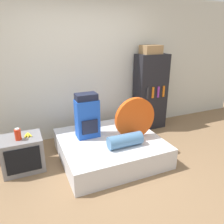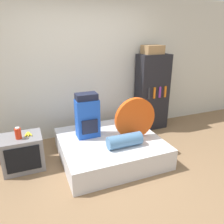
{
  "view_description": "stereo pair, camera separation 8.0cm",
  "coord_description": "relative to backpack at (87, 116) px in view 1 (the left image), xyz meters",
  "views": [
    {
      "loc": [
        -1.06,
        -2.31,
        1.96
      ],
      "look_at": [
        0.22,
        0.63,
        0.78
      ],
      "focal_mm": 35.0,
      "sensor_mm": 36.0,
      "label": 1
    },
    {
      "loc": [
        -0.98,
        -2.34,
        1.96
      ],
      "look_at": [
        0.22,
        0.63,
        0.78
      ],
      "focal_mm": 35.0,
      "sensor_mm": 36.0,
      "label": 2
    }
  ],
  "objects": [
    {
      "name": "wall_back",
      "position": [
        0.12,
        0.86,
        0.61
      ],
      "size": [
        8.0,
        0.05,
        2.6
      ],
      "color": "silver",
      "rests_on": "ground_plane"
    },
    {
      "name": "canister",
      "position": [
        -1.05,
        -0.07,
        -0.08
      ],
      "size": [
        0.09,
        0.09,
        0.17
      ],
      "color": "red",
      "rests_on": "television"
    },
    {
      "name": "bed",
      "position": [
        0.3,
        -0.22,
        -0.52
      ],
      "size": [
        1.57,
        1.48,
        0.33
      ],
      "color": "silver",
      "rests_on": "ground_plane"
    },
    {
      "name": "cardboard_box",
      "position": [
        1.53,
        0.6,
        0.95
      ],
      "size": [
        0.37,
        0.31,
        0.17
      ],
      "color": "#99754C",
      "rests_on": "bookshelf"
    },
    {
      "name": "sleeping_roll",
      "position": [
        0.41,
        -0.55,
        -0.25
      ],
      "size": [
        0.53,
        0.2,
        0.2
      ],
      "color": "teal",
      "rests_on": "bed"
    },
    {
      "name": "television",
      "position": [
        -1.02,
        -0.02,
        -0.43
      ],
      "size": [
        0.58,
        0.48,
        0.52
      ],
      "color": "gray",
      "rests_on": "ground_plane"
    },
    {
      "name": "backpack",
      "position": [
        0.0,
        0.0,
        0.0
      ],
      "size": [
        0.36,
        0.27,
        0.73
      ],
      "color": "blue",
      "rests_on": "bed"
    },
    {
      "name": "bookshelf",
      "position": [
        1.57,
        0.59,
        0.09
      ],
      "size": [
        0.64,
        0.39,
        1.56
      ],
      "color": "black",
      "rests_on": "ground_plane"
    },
    {
      "name": "banana_bunch",
      "position": [
        -0.92,
        0.0,
        -0.15
      ],
      "size": [
        0.13,
        0.17,
        0.03
      ],
      "color": "yellow",
      "rests_on": "television"
    },
    {
      "name": "ground_plane",
      "position": [
        0.12,
        -0.84,
        -0.69
      ],
      "size": [
        16.0,
        16.0,
        0.0
      ],
      "primitive_type": "plane",
      "color": "#846647"
    },
    {
      "name": "tent_bag",
      "position": [
        0.68,
        -0.35,
        -0.02
      ],
      "size": [
        0.68,
        0.08,
        0.68
      ],
      "color": "#D14C14",
      "rests_on": "bed"
    }
  ]
}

